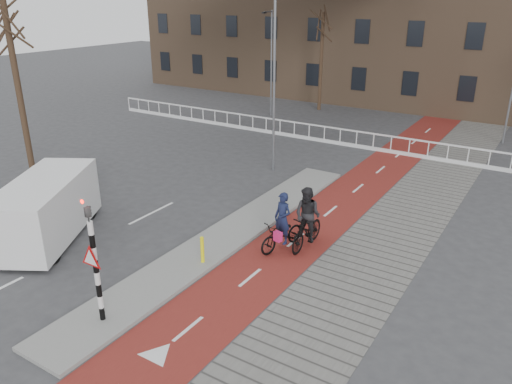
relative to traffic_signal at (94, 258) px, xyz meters
The scene contains 14 objects.
ground 2.90m from the traffic_signal, 73.47° to the left, with size 120.00×120.00×0.00m, color #38383A.
bike_lane 12.36m from the traffic_signal, 80.09° to the left, with size 2.50×60.00×0.01m, color maroon.
sidewalk 13.13m from the traffic_signal, 67.82° to the left, with size 3.00×60.00×0.01m, color slate.
curb_island 6.32m from the traffic_signal, 90.95° to the left, with size 1.80×16.00×0.12m, color gray.
traffic_signal is the anchor object (origin of this frame).
bollard 4.13m from the traffic_signal, 84.33° to the left, with size 0.12×0.12×0.89m, color #F9F10D.
cyclist_near 6.65m from the traffic_signal, 72.13° to the left, with size 1.14×2.09×2.05m.
cyclist_far 7.34m from the traffic_signal, 68.52° to the left, with size 0.96×2.07×2.18m.
van 6.07m from the traffic_signal, 155.77° to the left, with size 4.31×5.43×2.19m.
railing 19.60m from the traffic_signal, 103.02° to the left, with size 28.00×0.10×0.99m.
tree_left 13.96m from the traffic_signal, 152.03° to the left, with size 0.29×0.29×8.00m, color #322316.
tree_mid 27.73m from the traffic_signal, 103.61° to the left, with size 0.25×0.25×6.98m, color #322316.
streetlight_near 13.53m from the traffic_signal, 100.46° to the left, with size 0.12×0.12×8.48m, color slate.
streetlight_left 25.06m from the traffic_signal, 110.32° to the left, with size 0.12×0.12×7.15m, color slate.
Camera 1 is at (8.80, -9.21, 8.24)m, focal length 35.00 mm.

